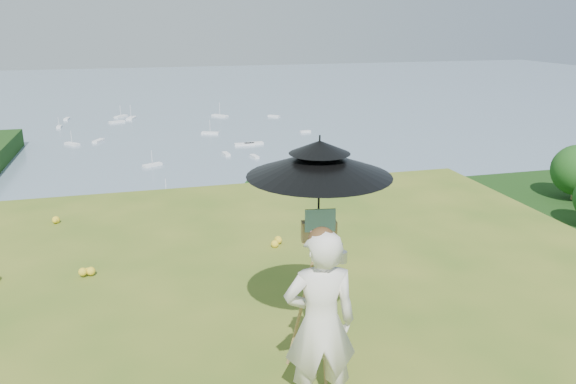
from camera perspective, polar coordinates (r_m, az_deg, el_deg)
name	(u,v)px	position (r m, az deg, el deg)	size (l,w,h in m)	color
shoreline_tier	(153,290)	(88.44, -13.57, -9.67)	(170.00, 28.00, 8.00)	slate
bay_water	(139,111)	(247.05, -14.85, 8.00)	(700.00, 700.00, 0.00)	slate
slope_trees	(150,276)	(43.29, -13.80, -8.33)	(110.00, 50.00, 6.00)	#195218
harbor_town	(150,250)	(85.75, -13.88, -5.79)	(110.00, 22.00, 5.00)	silver
moored_boats	(97,153)	(169.78, -18.79, 3.75)	(140.00, 140.00, 0.70)	white
painter	(320,324)	(4.88, 3.30, -13.24)	(0.63, 0.41, 1.72)	silver
field_easel	(318,291)	(5.42, 3.05, -10.05)	(0.64, 0.64, 1.70)	olive
sun_umbrella	(319,187)	(5.06, 3.16, 0.48)	(1.31, 1.31, 0.96)	black
painter_cap	(322,235)	(4.53, 3.47, -4.37)	(0.22, 0.26, 0.10)	#DB7888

